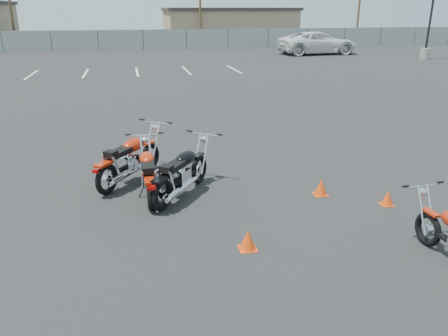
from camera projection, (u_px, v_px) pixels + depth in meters
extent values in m
plane|color=black|center=(220.00, 212.00, 8.14)|extent=(120.00, 120.00, 0.00)
torus|color=black|center=(150.00, 157.00, 10.18)|extent=(0.48, 0.59, 0.65)
cylinder|color=silver|center=(150.00, 157.00, 10.18)|extent=(0.19, 0.20, 0.17)
torus|color=black|center=(107.00, 179.00, 8.83)|extent=(0.48, 0.59, 0.65)
cylinder|color=silver|center=(107.00, 179.00, 8.83)|extent=(0.19, 0.20, 0.17)
cube|color=black|center=(130.00, 165.00, 9.49)|extent=(0.77, 0.98, 0.07)
cube|color=silver|center=(128.00, 163.00, 9.42)|extent=(0.49, 0.51, 0.33)
cylinder|color=silver|center=(127.00, 155.00, 9.35)|extent=(0.34, 0.35, 0.29)
ellipsoid|color=#B1240A|center=(134.00, 145.00, 9.52)|extent=(0.64, 0.70, 0.28)
cube|color=black|center=(119.00, 152.00, 9.08)|extent=(0.58, 0.65, 0.11)
cube|color=black|center=(111.00, 154.00, 8.83)|extent=(0.31, 0.30, 0.13)
cube|color=#B1240A|center=(104.00, 164.00, 8.70)|extent=(0.43, 0.48, 0.05)
cube|color=#B1240A|center=(149.00, 143.00, 10.06)|extent=(0.33, 0.38, 0.04)
cylinder|color=silver|center=(116.00, 165.00, 8.83)|extent=(0.16, 0.19, 0.43)
cylinder|color=silver|center=(106.00, 163.00, 8.93)|extent=(0.16, 0.19, 0.43)
cylinder|color=silver|center=(128.00, 174.00, 9.17)|extent=(0.79, 1.02, 0.14)
cylinder|color=silver|center=(117.00, 179.00, 8.86)|extent=(0.33, 0.39, 0.14)
cylinder|color=silver|center=(156.00, 141.00, 10.13)|extent=(0.30, 0.38, 0.86)
cylinder|color=silver|center=(149.00, 140.00, 10.21)|extent=(0.30, 0.38, 0.86)
sphere|color=silver|center=(156.00, 127.00, 10.22)|extent=(0.24, 0.24, 0.17)
cylinder|color=silver|center=(156.00, 123.00, 10.20)|extent=(0.63, 0.48, 0.03)
cylinder|color=black|center=(170.00, 123.00, 10.02)|extent=(0.13, 0.11, 0.04)
cylinder|color=black|center=(142.00, 120.00, 10.32)|extent=(0.13, 0.11, 0.04)
cylinder|color=black|center=(122.00, 175.00, 9.53)|extent=(0.15, 0.12, 0.33)
cube|color=#990505|center=(95.00, 171.00, 8.48)|extent=(0.13, 0.12, 0.07)
torus|color=black|center=(199.00, 169.00, 9.41)|extent=(0.46, 0.57, 0.62)
cylinder|color=silver|center=(199.00, 169.00, 9.41)|extent=(0.18, 0.20, 0.17)
torus|color=black|center=(162.00, 195.00, 8.12)|extent=(0.46, 0.57, 0.62)
cylinder|color=silver|center=(162.00, 195.00, 8.12)|extent=(0.18, 0.20, 0.17)
cube|color=black|center=(182.00, 179.00, 8.75)|extent=(0.72, 0.94, 0.06)
cube|color=silver|center=(180.00, 177.00, 8.69)|extent=(0.47, 0.49, 0.31)
cylinder|color=silver|center=(180.00, 169.00, 8.62)|extent=(0.32, 0.33, 0.27)
ellipsoid|color=black|center=(186.00, 158.00, 8.78)|extent=(0.61, 0.67, 0.27)
cube|color=black|center=(173.00, 167.00, 8.36)|extent=(0.55, 0.62, 0.10)
cube|color=black|center=(166.00, 169.00, 8.12)|extent=(0.29, 0.29, 0.12)
cube|color=black|center=(161.00, 179.00, 7.99)|extent=(0.41, 0.46, 0.05)
cube|color=black|center=(198.00, 155.00, 9.30)|extent=(0.32, 0.37, 0.04)
cylinder|color=silver|center=(172.00, 180.00, 8.12)|extent=(0.15, 0.19, 0.41)
cylinder|color=silver|center=(160.00, 178.00, 8.21)|extent=(0.15, 0.19, 0.41)
cylinder|color=silver|center=(182.00, 189.00, 8.44)|extent=(0.75, 0.98, 0.13)
cylinder|color=silver|center=(173.00, 194.00, 8.15)|extent=(0.32, 0.37, 0.14)
cylinder|color=silver|center=(205.00, 154.00, 9.37)|extent=(0.28, 0.36, 0.82)
cylinder|color=silver|center=(197.00, 153.00, 9.44)|extent=(0.28, 0.36, 0.82)
sphere|color=silver|center=(204.00, 139.00, 9.46)|extent=(0.23, 0.23, 0.17)
cylinder|color=silver|center=(205.00, 134.00, 9.44)|extent=(0.61, 0.45, 0.03)
cylinder|color=black|center=(219.00, 135.00, 9.27)|extent=(0.12, 0.10, 0.04)
cylinder|color=black|center=(189.00, 131.00, 9.54)|extent=(0.12, 0.10, 0.04)
cylinder|color=black|center=(173.00, 189.00, 8.78)|extent=(0.15, 0.12, 0.31)
cube|color=#990505|center=(153.00, 188.00, 7.78)|extent=(0.12, 0.11, 0.06)
torus|color=black|center=(147.00, 169.00, 9.47)|extent=(0.11, 0.60, 0.60)
cylinder|color=silver|center=(147.00, 169.00, 9.47)|extent=(0.10, 0.16, 0.16)
torus|color=black|center=(150.00, 195.00, 8.14)|extent=(0.11, 0.60, 0.60)
cylinder|color=silver|center=(150.00, 195.00, 8.14)|extent=(0.10, 0.16, 0.16)
cube|color=black|center=(148.00, 179.00, 8.79)|extent=(0.11, 1.05, 0.06)
cube|color=silver|center=(148.00, 177.00, 8.73)|extent=(0.28, 0.38, 0.30)
cylinder|color=silver|center=(148.00, 169.00, 8.67)|extent=(0.20, 0.25, 0.26)
ellipsoid|color=#B1240A|center=(147.00, 159.00, 8.83)|extent=(0.31, 0.58, 0.25)
cube|color=black|center=(148.00, 168.00, 8.40)|extent=(0.26, 0.55, 0.10)
cube|color=black|center=(148.00, 170.00, 8.15)|extent=(0.22, 0.18, 0.12)
cube|color=#B1240A|center=(149.00, 180.00, 8.02)|extent=(0.18, 0.42, 0.05)
cube|color=#B1240A|center=(146.00, 155.00, 9.36)|extent=(0.13, 0.34, 0.04)
cylinder|color=silver|center=(155.00, 179.00, 8.22)|extent=(0.05, 0.18, 0.39)
cylinder|color=silver|center=(143.00, 180.00, 8.17)|extent=(0.05, 0.18, 0.39)
cylinder|color=silver|center=(157.00, 187.00, 8.57)|extent=(0.10, 1.10, 0.13)
cylinder|color=silver|center=(158.00, 192.00, 8.27)|extent=(0.12, 0.35, 0.13)
cylinder|color=silver|center=(150.00, 153.00, 9.49)|extent=(0.05, 0.40, 0.79)
cylinder|color=silver|center=(142.00, 154.00, 9.46)|extent=(0.05, 0.40, 0.79)
sphere|color=silver|center=(145.00, 140.00, 9.53)|extent=(0.16, 0.16, 0.16)
cylinder|color=silver|center=(144.00, 135.00, 9.51)|extent=(0.70, 0.03, 0.03)
cylinder|color=black|center=(161.00, 133.00, 9.55)|extent=(0.12, 0.04, 0.04)
cylinder|color=black|center=(128.00, 135.00, 9.42)|extent=(0.12, 0.04, 0.04)
cylinder|color=black|center=(142.00, 190.00, 8.74)|extent=(0.16, 0.02, 0.30)
cube|color=#990505|center=(150.00, 188.00, 7.80)|extent=(0.10, 0.06, 0.06)
torus|color=black|center=(428.00, 229.00, 6.93)|extent=(0.13, 0.56, 0.56)
cylinder|color=silver|center=(428.00, 229.00, 6.93)|extent=(0.10, 0.15, 0.15)
cube|color=#B1240A|center=(431.00, 212.00, 6.83)|extent=(0.14, 0.32, 0.04)
cylinder|color=silver|center=(430.00, 209.00, 6.95)|extent=(0.06, 0.37, 0.73)
cylinder|color=silver|center=(421.00, 210.00, 6.91)|extent=(0.06, 0.37, 0.73)
sphere|color=silver|center=(422.00, 192.00, 6.98)|extent=(0.16, 0.16, 0.15)
cylinder|color=silver|center=(422.00, 186.00, 6.97)|extent=(0.65, 0.06, 0.03)
cylinder|color=black|center=(440.00, 182.00, 7.02)|extent=(0.11, 0.04, 0.03)
cylinder|color=black|center=(406.00, 186.00, 6.86)|extent=(0.11, 0.04, 0.03)
cone|color=#E1420B|center=(321.00, 187.00, 8.85)|extent=(0.26, 0.26, 0.33)
cube|color=#E1420B|center=(320.00, 194.00, 8.91)|extent=(0.28, 0.28, 0.01)
cone|color=#E1420B|center=(388.00, 197.00, 8.41)|extent=(0.22, 0.22, 0.28)
cube|color=#E1420B|center=(387.00, 204.00, 8.46)|extent=(0.24, 0.24, 0.01)
cone|color=#E1420B|center=(248.00, 239.00, 6.84)|extent=(0.26, 0.26, 0.32)
cube|color=#E1420B|center=(248.00, 248.00, 6.90)|extent=(0.28, 0.28, 0.01)
cylinder|color=gray|center=(425.00, 54.00, 32.85)|extent=(0.70, 0.70, 0.80)
cube|color=gray|center=(143.00, 40.00, 39.97)|extent=(80.00, 0.04, 1.80)
cylinder|color=black|center=(2.00, 42.00, 37.60)|extent=(0.06, 0.06, 1.80)
cylinder|color=black|center=(51.00, 41.00, 38.39)|extent=(0.06, 0.06, 1.80)
cylinder|color=black|center=(98.00, 40.00, 39.18)|extent=(0.06, 0.06, 1.80)
cylinder|color=black|center=(143.00, 40.00, 39.97)|extent=(0.06, 0.06, 1.80)
cylinder|color=black|center=(186.00, 39.00, 40.76)|extent=(0.06, 0.06, 1.80)
cylinder|color=black|center=(228.00, 39.00, 41.55)|extent=(0.06, 0.06, 1.80)
cylinder|color=black|center=(268.00, 38.00, 42.34)|extent=(0.06, 0.06, 1.80)
cylinder|color=black|center=(307.00, 38.00, 43.13)|extent=(0.06, 0.06, 1.80)
cylinder|color=black|center=(344.00, 37.00, 43.92)|extent=(0.06, 0.06, 1.80)
cylinder|color=black|center=(380.00, 37.00, 44.71)|extent=(0.06, 0.06, 1.80)
cylinder|color=black|center=(415.00, 36.00, 45.50)|extent=(0.06, 0.06, 1.80)
cylinder|color=black|center=(448.00, 36.00, 46.29)|extent=(0.06, 0.06, 1.80)
cube|color=#9A8063|center=(228.00, 26.00, 49.94)|extent=(14.00, 9.00, 3.40)
cube|color=#38322E|center=(228.00, 9.00, 49.30)|extent=(14.40, 9.40, 0.30)
cylinder|color=#4F3824|center=(360.00, 0.00, 48.07)|extent=(0.24, 0.24, 9.00)
cube|color=silver|center=(31.00, 75.00, 25.12)|extent=(0.12, 4.00, 0.01)
cube|color=silver|center=(85.00, 73.00, 25.72)|extent=(0.12, 4.00, 0.01)
cube|color=silver|center=(137.00, 72.00, 26.31)|extent=(0.12, 4.00, 0.01)
cube|color=silver|center=(186.00, 70.00, 26.90)|extent=(0.12, 4.00, 0.01)
cube|color=silver|center=(234.00, 69.00, 27.49)|extent=(0.12, 4.00, 0.01)
imported|color=silver|center=(318.00, 36.00, 36.14)|extent=(3.36, 7.65, 2.86)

